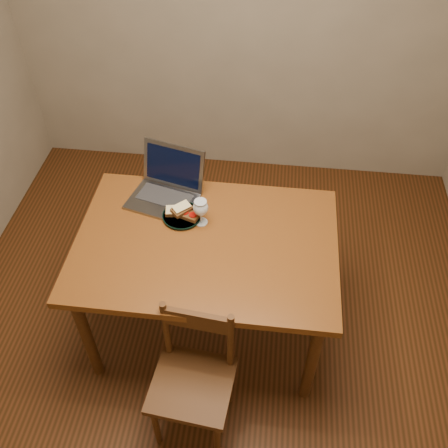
# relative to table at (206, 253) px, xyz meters

# --- Properties ---
(floor) EXTENTS (3.20, 3.20, 0.02)m
(floor) POSITION_rel_table_xyz_m (0.04, -0.04, -0.66)
(floor) COLOR black
(floor) RESTS_ON ground
(table) EXTENTS (1.30, 0.90, 0.74)m
(table) POSITION_rel_table_xyz_m (0.00, 0.00, 0.00)
(table) COLOR #52230D
(table) RESTS_ON floor
(chair) EXTENTS (0.41, 0.39, 0.40)m
(chair) POSITION_rel_table_xyz_m (0.01, -0.56, -0.22)
(chair) COLOR #3B1E0C
(chair) RESTS_ON floor
(plate) EXTENTS (0.20, 0.20, 0.02)m
(plate) POSITION_rel_table_xyz_m (-0.15, 0.15, 0.09)
(plate) COLOR black
(plate) RESTS_ON table
(sandwich_cheese) EXTENTS (0.11, 0.07, 0.03)m
(sandwich_cheese) POSITION_rel_table_xyz_m (-0.18, 0.16, 0.12)
(sandwich_cheese) COLOR #381E0C
(sandwich_cheese) RESTS_ON plate
(sandwich_tomato) EXTENTS (0.12, 0.09, 0.03)m
(sandwich_tomato) POSITION_rel_table_xyz_m (-0.11, 0.14, 0.12)
(sandwich_tomato) COLOR #381E0C
(sandwich_tomato) RESTS_ON plate
(sandwich_top) EXTENTS (0.12, 0.12, 0.03)m
(sandwich_top) POSITION_rel_table_xyz_m (-0.15, 0.16, 0.14)
(sandwich_top) COLOR #381E0C
(sandwich_top) RESTS_ON plate
(milk_glass) EXTENTS (0.08, 0.08, 0.15)m
(milk_glass) POSITION_rel_table_xyz_m (-0.04, 0.13, 0.16)
(milk_glass) COLOR white
(milk_glass) RESTS_ON table
(laptop) EXTENTS (0.42, 0.40, 0.25)m
(laptop) POSITION_rel_table_xyz_m (-0.25, 0.32, 0.15)
(laptop) COLOR slate
(laptop) RESTS_ON table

